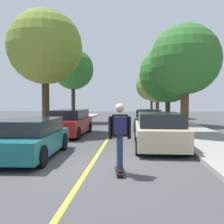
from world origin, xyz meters
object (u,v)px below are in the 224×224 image
street_tree_left_nearest (45,47)px  skateboard (120,170)px  parked_car_right_near (148,119)px  street_tree_right_farthest (152,85)px  parked_car_left_nearest (29,138)px  streetlamp (72,81)px  street_tree_right_far (157,83)px  street_tree_left_near (73,69)px  skateboarder (120,132)px  street_tree_right_nearest (185,60)px  street_tree_right_near (168,74)px  parked_car_left_near (69,123)px  parked_car_right_nearest (158,130)px

street_tree_left_nearest → skateboard: size_ratio=8.34×
parked_car_right_near → street_tree_right_farthest: street_tree_right_farthest is taller
parked_car_left_nearest → streetlamp: size_ratio=0.66×
street_tree_right_far → street_tree_left_near: bearing=-141.8°
parked_car_right_near → street_tree_left_nearest: (-6.23, -2.24, 4.40)m
skateboarder → street_tree_right_farthest: bearing=84.2°
parked_car_left_nearest → street_tree_left_nearest: 8.16m
street_tree_right_nearest → streetlamp: bearing=134.6°
street_tree_right_nearest → parked_car_left_nearest: bearing=-138.8°
parked_car_right_near → street_tree_right_far: 11.86m
street_tree_right_nearest → street_tree_left_near: bearing=133.2°
streetlamp → street_tree_left_near: bearing=82.9°
street_tree_right_near → streetlamp: size_ratio=0.98×
street_tree_right_nearest → street_tree_right_farthest: (-0.00, 23.10, 0.15)m
street_tree_right_farthest → skateboard: street_tree_right_farthest is taller
parked_car_left_near → street_tree_right_nearest: street_tree_right_nearest is taller
street_tree_left_nearest → street_tree_right_farthest: street_tree_left_nearest is taller
street_tree_left_nearest → streetlamp: size_ratio=1.16×
parked_car_right_nearest → street_tree_right_farthest: size_ratio=0.71×
street_tree_left_near → streetlamp: 1.09m
skateboard → skateboarder: 1.00m
parked_car_left_nearest → skateboard: 3.66m
street_tree_right_farthest → skateboard: bearing=-95.8°
street_tree_right_nearest → street_tree_right_far: bearing=90.0°
parked_car_right_nearest → parked_car_left_near: bearing=143.2°
parked_car_right_near → street_tree_left_nearest: street_tree_left_nearest is taller
street_tree_right_nearest → street_tree_left_nearest: bearing=171.5°
parked_car_left_near → streetlamp: bearing=102.2°
street_tree_right_farthest → skateboarder: (-3.08, -30.36, -3.11)m
parked_car_left_near → street_tree_right_far: 16.28m
street_tree_left_nearest → street_tree_left_near: (-0.00, 7.27, -0.41)m
parked_car_right_near → street_tree_right_far: size_ratio=0.77×
street_tree_right_far → parked_car_right_nearest: bearing=-95.4°
parked_car_left_near → parked_car_left_nearest: bearing=-90.0°
parked_car_left_near → parked_car_right_nearest: size_ratio=0.99×
street_tree_left_near → skateboard: size_ratio=7.37×
skateboarder → street_tree_right_far: bearing=82.0°
street_tree_left_near → street_tree_right_nearest: bearing=-46.8°
street_tree_right_far → skateboard: size_ratio=6.91×
parked_car_right_nearest → parked_car_right_near: bearing=90.0°
parked_car_left_near → parked_car_right_nearest: (4.53, -3.39, -0.00)m
parked_car_right_nearest → skateboard: bearing=-109.6°
street_tree_left_near → streetlamp: (-0.04, -0.36, -1.03)m
street_tree_right_farthest → skateboard: size_ratio=7.36×
parked_car_left_near → parked_car_right_near: size_ratio=0.97×
parked_car_right_near → street_tree_left_near: size_ratio=0.72×
skateboard → street_tree_left_near: bearing=107.2°
street_tree_right_far → street_tree_right_near: bearing=-90.0°
street_tree_right_near → parked_car_left_nearest: bearing=-117.7°
parked_car_right_nearest → skateboard: (-1.38, -3.86, -0.61)m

